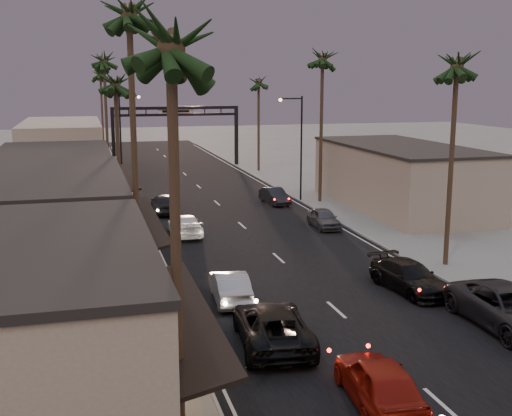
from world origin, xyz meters
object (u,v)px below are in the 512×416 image
streetlight_left (123,132)px  palm_lb (129,6)px  palm_rb (323,54)px  palm_lc (115,77)px  palm_ra (458,58)px  oncoming_pickup (272,326)px  arch (176,121)px  streetlight_right (298,140)px  curbside_black (409,277)px  palm_rc (259,79)px  oncoming_silver (230,286)px  palm_ld (104,57)px  curbside_near (510,308)px  oncoming_red (379,382)px  palm_la (170,30)px  palm_far (100,71)px

streetlight_left → palm_lb: palm_lb is taller
palm_lb → palm_rb: size_ratio=1.07×
palm_lc → palm_ra: bearing=-34.9°
palm_lb → oncoming_pickup: size_ratio=2.63×
arch → oncoming_pickup: bearing=-94.2°
streetlight_right → palm_rb: 7.35m
palm_lb → curbside_black: palm_lb is taller
palm_rc → oncoming_pickup: bearing=-104.6°
oncoming_silver → curbside_black: size_ratio=0.86×
arch → streetlight_right: (6.92, -25.00, -0.20)m
palm_lc → palm_ld: palm_ld is taller
streetlight_right → curbside_near: size_ratio=1.42×
oncoming_silver → curbside_near: (10.60, -6.43, 0.16)m
palm_lc → oncoming_red: bearing=-75.5°
streetlight_left → palm_ld: bearing=-119.2°
palm_ra → palm_rb: (0.00, 20.00, 0.97)m
palm_ra → streetlight_right: bearing=94.6°
oncoming_silver → arch: bearing=-91.0°
streetlight_left → palm_ld: palm_ld is taller
palm_la → palm_ld: size_ratio=0.93×
streetlight_left → palm_far: size_ratio=0.68×
palm_ra → curbside_black: size_ratio=2.59×
arch → curbside_near: (6.20, -54.94, -4.65)m
oncoming_red → oncoming_silver: oncoming_red is taller
palm_la → palm_rb: bearing=63.8°
curbside_near → curbside_black: (-1.72, 5.50, -0.15)m
palm_ld → curbside_near: bearing=-69.7°
palm_rb → curbside_near: bearing=-94.7°
curbside_black → streetlight_right: bearing=77.3°
streetlight_right → curbside_black: streetlight_right is taller
palm_far → palm_ra: bearing=-72.6°
oncoming_pickup → curbside_near: size_ratio=0.91×
arch → palm_rc: palm_rc is taller
palm_lb → curbside_black: (13.08, -1.44, -12.65)m
palm_lc → palm_rc: size_ratio=1.00×
arch → oncoming_pickup: 54.36m
oncoming_red → arch: bearing=-86.2°
streetlight_right → oncoming_silver: (-11.33, -23.51, -4.61)m
palm_ld → curbside_near: (14.80, -39.94, -11.53)m
arch → palm_ld: bearing=-119.8°
streetlight_left → oncoming_red: bearing=-84.1°
streetlight_left → palm_far: (-1.38, 20.00, 6.11)m
palm_ra → oncoming_silver: palm_ra is taller
streetlight_left → palm_la: (-1.68, -49.00, 6.11)m
arch → palm_la: palm_la is taller
palm_far → oncoming_pickup: size_ratio=2.28×
palm_ra → oncoming_red: palm_ra is taller
palm_la → curbside_near: (14.80, 6.06, -10.56)m
curbside_black → oncoming_red: bearing=-129.8°
palm_lc → palm_la: bearing=-90.0°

